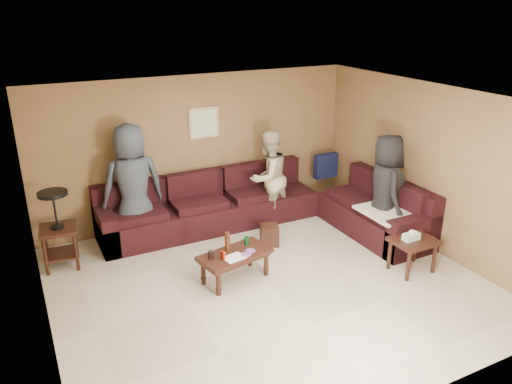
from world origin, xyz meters
The scene contains 10 objects.
room centered at (0.00, 0.00, 1.66)m, with size 5.60×5.50×2.50m.
sectional_sofa centered at (0.81, 1.52, 0.33)m, with size 4.65×2.90×0.97m.
coffee_table centered at (-0.36, 0.30, 0.35)m, with size 1.07×0.69×0.69m.
end_table_left centered at (-2.42, 1.77, 0.60)m, with size 0.56×0.56×1.15m.
side_table_right centered at (1.97, -0.61, 0.43)m, with size 0.61×0.50×0.64m.
waste_bin centered at (0.57, 1.02, 0.16)m, with size 0.27×0.27×0.33m, color #331811.
wall_art centered at (0.10, 2.48, 1.70)m, with size 0.52×0.04×0.52m.
person_left centered at (-1.26, 2.03, 0.96)m, with size 0.94×0.61×1.93m, color #343C48.
person_middle centered at (0.97, 1.82, 0.81)m, with size 0.78×0.61×1.61m, color #C1B88F.
person_right centered at (2.23, 0.34, 0.87)m, with size 0.85×0.55×1.74m, color black.
Camera 1 is at (-2.80, -5.18, 3.61)m, focal length 35.00 mm.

